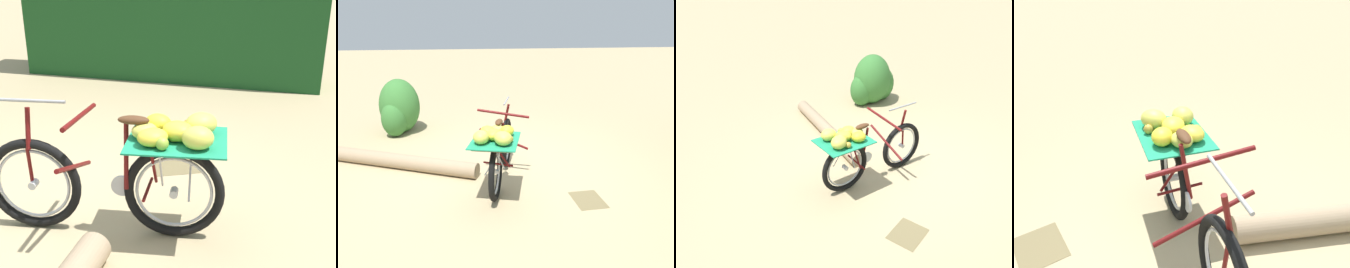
% 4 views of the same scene
% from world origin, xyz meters
% --- Properties ---
extents(ground_plane, '(60.00, 60.00, 0.00)m').
position_xyz_m(ground_plane, '(0.00, 0.00, 0.00)').
color(ground_plane, tan).
extents(foliage_hedge, '(4.59, 2.81, 2.34)m').
position_xyz_m(foliage_hedge, '(1.59, 3.97, 1.17)').
color(foliage_hedge, '#19471E').
rests_on(foliage_hedge, ground_plane).
extents(bicycle, '(1.79, 0.92, 1.03)m').
position_xyz_m(bicycle, '(0.43, -0.29, 0.52)').
color(bicycle, black).
rests_on(bicycle, ground_plane).
extents(leaf_litter_patch, '(0.44, 0.36, 0.01)m').
position_xyz_m(leaf_litter_patch, '(1.02, 0.72, 0.00)').
color(leaf_litter_patch, olive).
rests_on(leaf_litter_patch, ground_plane).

